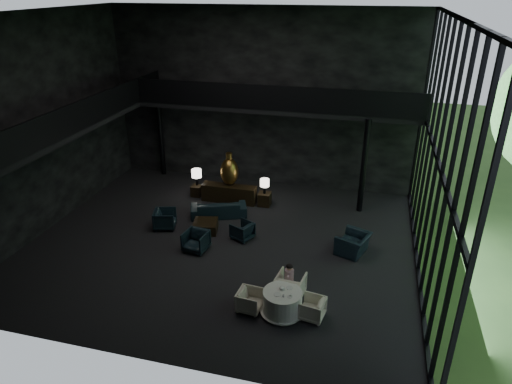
% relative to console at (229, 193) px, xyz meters
% --- Properties ---
extents(floor, '(14.00, 12.00, 0.02)m').
position_rel_console_xyz_m(floor, '(0.82, -3.45, -0.38)').
color(floor, black).
rests_on(floor, ground).
extents(ceiling, '(14.00, 12.00, 0.02)m').
position_rel_console_xyz_m(ceiling, '(0.82, -3.45, 7.62)').
color(ceiling, black).
rests_on(ceiling, ground).
extents(wall_back, '(14.00, 0.04, 8.00)m').
position_rel_console_xyz_m(wall_back, '(0.82, 2.55, 3.62)').
color(wall_back, black).
rests_on(wall_back, ground).
extents(wall_front, '(14.00, 0.04, 8.00)m').
position_rel_console_xyz_m(wall_front, '(0.82, -9.45, 3.62)').
color(wall_front, black).
rests_on(wall_front, ground).
extents(wall_left, '(0.04, 12.00, 8.00)m').
position_rel_console_xyz_m(wall_left, '(-6.18, -3.45, 3.62)').
color(wall_left, black).
rests_on(wall_left, ground).
extents(curtain_wall, '(0.20, 12.00, 8.00)m').
position_rel_console_xyz_m(curtain_wall, '(7.77, -3.45, 3.62)').
color(curtain_wall, black).
rests_on(curtain_wall, ground).
extents(mezzanine_left, '(2.00, 12.00, 0.25)m').
position_rel_console_xyz_m(mezzanine_left, '(-5.18, -3.45, 3.62)').
color(mezzanine_left, black).
rests_on(mezzanine_left, wall_left).
extents(mezzanine_back, '(12.00, 2.00, 0.25)m').
position_rel_console_xyz_m(mezzanine_back, '(1.82, 1.55, 3.62)').
color(mezzanine_back, black).
rests_on(mezzanine_back, wall_back).
extents(railing_left, '(0.06, 12.00, 1.00)m').
position_rel_console_xyz_m(railing_left, '(-4.18, -3.45, 4.22)').
color(railing_left, black).
rests_on(railing_left, mezzanine_left).
extents(railing_back, '(12.00, 0.06, 1.00)m').
position_rel_console_xyz_m(railing_back, '(1.82, 0.55, 4.22)').
color(railing_back, black).
rests_on(railing_back, mezzanine_back).
extents(column_nw, '(0.24, 0.24, 4.00)m').
position_rel_console_xyz_m(column_nw, '(-4.18, 2.25, 1.62)').
color(column_nw, black).
rests_on(column_nw, floor).
extents(column_ne, '(0.24, 0.24, 4.00)m').
position_rel_console_xyz_m(column_ne, '(5.62, 0.55, 1.62)').
color(column_ne, black).
rests_on(column_ne, floor).
extents(console, '(2.42, 0.55, 0.77)m').
position_rel_console_xyz_m(console, '(0.00, 0.00, 0.00)').
color(console, black).
rests_on(console, floor).
extents(bronze_urn, '(0.78, 0.78, 1.46)m').
position_rel_console_xyz_m(bronze_urn, '(0.00, 0.12, 1.01)').
color(bronze_urn, '#A8822C').
rests_on(bronze_urn, console).
extents(side_table_left, '(0.45, 0.45, 0.50)m').
position_rel_console_xyz_m(side_table_left, '(-1.60, 0.20, -0.14)').
color(side_table_left, black).
rests_on(side_table_left, floor).
extents(table_lamp_left, '(0.45, 0.45, 0.75)m').
position_rel_console_xyz_m(table_lamp_left, '(-1.60, 0.29, 0.65)').
color(table_lamp_left, black).
rests_on(table_lamp_left, side_table_left).
extents(side_table_right, '(0.52, 0.52, 0.57)m').
position_rel_console_xyz_m(side_table_right, '(1.60, 0.03, -0.10)').
color(side_table_right, black).
rests_on(side_table_right, floor).
extents(table_lamp_right, '(0.39, 0.39, 0.66)m').
position_rel_console_xyz_m(table_lamp_right, '(1.60, 0.02, 0.66)').
color(table_lamp_right, black).
rests_on(table_lamp_right, side_table_right).
extents(sofa, '(2.59, 1.59, 0.98)m').
position_rel_console_xyz_m(sofa, '(-0.02, -1.39, 0.10)').
color(sofa, black).
rests_on(sofa, floor).
extents(lounge_armchair_west, '(1.03, 1.07, 0.90)m').
position_rel_console_xyz_m(lounge_armchair_west, '(-1.72, -2.89, 0.07)').
color(lounge_armchair_west, black).
rests_on(lounge_armchair_west, floor).
extents(lounge_armchair_east, '(0.86, 0.88, 0.70)m').
position_rel_console_xyz_m(lounge_armchair_east, '(1.45, -2.94, -0.04)').
color(lounge_armchair_east, '#14222F').
rests_on(lounge_armchair_east, floor).
extents(lounge_armchair_south, '(0.96, 0.92, 0.88)m').
position_rel_console_xyz_m(lounge_armchair_south, '(0.06, -4.15, 0.06)').
color(lounge_armchair_south, black).
rests_on(lounge_armchair_south, floor).
extents(window_armchair, '(1.17, 1.43, 1.07)m').
position_rel_console_xyz_m(window_armchair, '(5.55, -2.91, 0.15)').
color(window_armchair, black).
rests_on(window_armchair, floor).
extents(coffee_table, '(1.09, 1.09, 0.41)m').
position_rel_console_xyz_m(coffee_table, '(-0.10, -2.74, -0.18)').
color(coffee_table, black).
rests_on(coffee_table, floor).
extents(dining_table, '(1.30, 1.30, 0.75)m').
position_rel_console_xyz_m(dining_table, '(3.76, -6.76, -0.06)').
color(dining_table, white).
rests_on(dining_table, floor).
extents(dining_chair_north, '(1.01, 0.96, 0.93)m').
position_rel_console_xyz_m(dining_chair_north, '(3.84, -5.91, 0.08)').
color(dining_chair_north, beige).
rests_on(dining_chair_north, floor).
extents(dining_chair_east, '(0.68, 0.72, 0.65)m').
position_rel_console_xyz_m(dining_chair_east, '(4.62, -6.74, -0.06)').
color(dining_chair_east, tan).
rests_on(dining_chair_east, floor).
extents(dining_chair_west, '(0.65, 0.69, 0.66)m').
position_rel_console_xyz_m(dining_chair_west, '(2.80, -6.85, -0.06)').
color(dining_chair_west, tan).
rests_on(dining_chair_west, floor).
extents(child, '(0.29, 0.29, 0.61)m').
position_rel_console_xyz_m(child, '(3.77, -5.78, 0.37)').
color(child, '#C990AC').
rests_on(child, dining_chair_north).
extents(plate_a, '(0.22, 0.22, 0.01)m').
position_rel_console_xyz_m(plate_a, '(3.63, -6.91, 0.37)').
color(plate_a, white).
rests_on(plate_a, dining_table).
extents(plate_b, '(0.25, 0.25, 0.01)m').
position_rel_console_xyz_m(plate_b, '(3.91, -6.53, 0.37)').
color(plate_b, white).
rests_on(plate_b, dining_table).
extents(saucer, '(0.18, 0.18, 0.01)m').
position_rel_console_xyz_m(saucer, '(4.00, -6.93, 0.37)').
color(saucer, white).
rests_on(saucer, dining_table).
extents(coffee_cup, '(0.08, 0.08, 0.06)m').
position_rel_console_xyz_m(coffee_cup, '(4.02, -6.89, 0.41)').
color(coffee_cup, white).
rests_on(coffee_cup, saucer).
extents(cereal_bowl, '(0.18, 0.18, 0.09)m').
position_rel_console_xyz_m(cereal_bowl, '(3.72, -6.64, 0.41)').
color(cereal_bowl, white).
rests_on(cereal_bowl, dining_table).
extents(cream_pot, '(0.06, 0.06, 0.07)m').
position_rel_console_xyz_m(cream_pot, '(3.82, -6.97, 0.40)').
color(cream_pot, '#99999E').
rests_on(cream_pot, dining_table).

